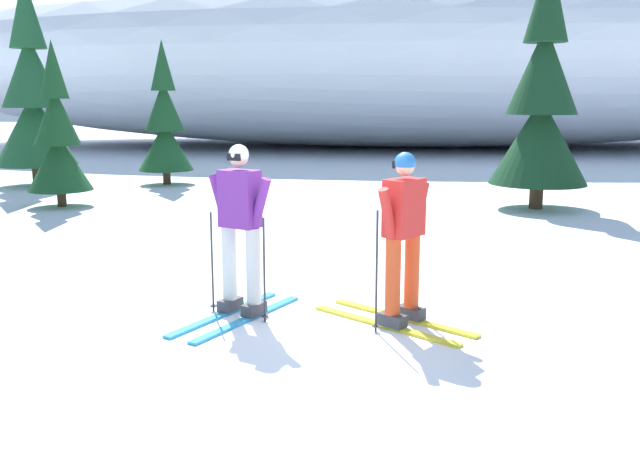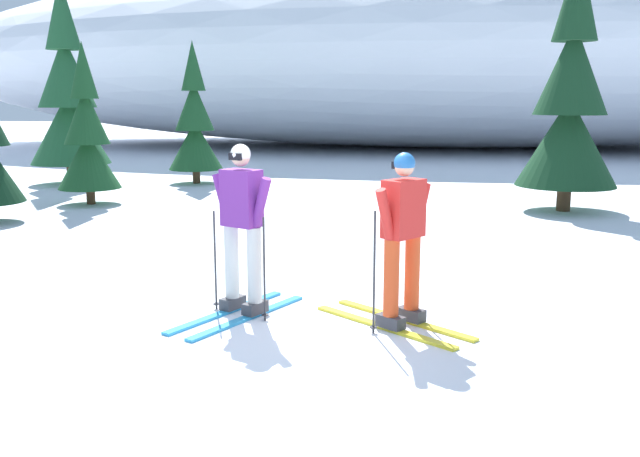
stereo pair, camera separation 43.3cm
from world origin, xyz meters
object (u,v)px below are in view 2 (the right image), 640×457
(skier_red_jacket, at_px, (402,238))
(skier_purple_jacket, at_px, (242,227))
(pine_tree_far_left, at_px, (67,99))
(pine_tree_center_right, at_px, (195,125))
(pine_tree_center, at_px, (87,137))
(pine_tree_far_right, at_px, (570,104))

(skier_red_jacket, relative_size, skier_purple_jacket, 0.97)
(pine_tree_far_left, xyz_separation_m, pine_tree_center_right, (3.27, 0.47, -0.67))
(pine_tree_far_left, height_order, pine_tree_center, pine_tree_far_left)
(pine_tree_far_left, xyz_separation_m, pine_tree_far_right, (12.01, -3.08, -0.10))
(pine_tree_center, bearing_deg, pine_tree_far_right, 1.91)
(skier_red_jacket, height_order, skier_purple_jacket, skier_purple_jacket)
(skier_red_jacket, xyz_separation_m, pine_tree_center_right, (-5.55, 11.15, 0.66))
(skier_red_jacket, xyz_separation_m, skier_purple_jacket, (-1.64, 0.21, 0.03))
(skier_purple_jacket, distance_m, pine_tree_center, 8.69)
(skier_red_jacket, distance_m, pine_tree_center, 9.89)
(skier_red_jacket, relative_size, pine_tree_far_right, 0.34)
(pine_tree_far_left, bearing_deg, pine_tree_center_right, 8.19)
(skier_red_jacket, relative_size, pine_tree_center, 0.51)
(pine_tree_far_right, bearing_deg, skier_purple_jacket, -123.16)
(pine_tree_far_left, height_order, pine_tree_far_right, pine_tree_far_left)
(skier_red_jacket, height_order, pine_tree_far_right, pine_tree_far_right)
(skier_purple_jacket, bearing_deg, pine_tree_far_right, 56.84)
(skier_purple_jacket, relative_size, pine_tree_far_left, 0.33)
(pine_tree_center, bearing_deg, pine_tree_center_right, 73.73)
(skier_red_jacket, bearing_deg, pine_tree_far_right, 67.26)
(pine_tree_center, relative_size, pine_tree_center_right, 0.91)
(skier_purple_jacket, distance_m, pine_tree_far_left, 12.76)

